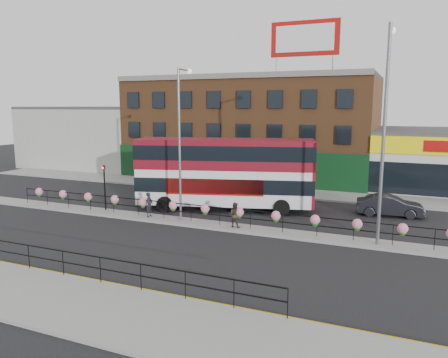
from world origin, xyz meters
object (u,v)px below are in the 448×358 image
at_px(pedestrian_a, 149,205).
at_px(lamp_column_west, 181,131).
at_px(car, 390,206).
at_px(lamp_column_east, 385,117).
at_px(pedestrian_b, 235,215).
at_px(double_decker_bus, 226,166).

height_order(pedestrian_a, lamp_column_west, lamp_column_west).
xyz_separation_m(car, lamp_column_east, (-0.27, -7.03, 6.17)).
distance_m(pedestrian_b, lamp_column_east, 10.16).
bearing_deg(lamp_column_west, pedestrian_b, -6.26).
bearing_deg(lamp_column_east, double_decker_bus, 157.67).
bearing_deg(car, pedestrian_a, 109.30).
xyz_separation_m(double_decker_bus, car, (11.06, 2.60, -2.42)).
bearing_deg(double_decker_bus, pedestrian_a, -128.29).
xyz_separation_m(pedestrian_b, lamp_column_east, (8.22, 0.21, 5.97)).
bearing_deg(lamp_column_east, pedestrian_b, -178.50).
relative_size(pedestrian_a, lamp_column_west, 0.17).
distance_m(double_decker_bus, pedestrian_b, 5.76).
relative_size(double_decker_bus, pedestrian_b, 8.43).
xyz_separation_m(double_decker_bus, lamp_column_west, (-1.24, -4.23, 2.72)).
bearing_deg(lamp_column_east, lamp_column_west, 179.03).
bearing_deg(double_decker_bus, lamp_column_west, -106.30).
height_order(pedestrian_a, pedestrian_b, pedestrian_a).
relative_size(double_decker_bus, pedestrian_a, 7.93).
xyz_separation_m(double_decker_bus, pedestrian_a, (-3.57, -4.53, -2.17)).
height_order(car, pedestrian_b, pedestrian_b).
bearing_deg(pedestrian_a, car, -66.33).
distance_m(pedestrian_a, lamp_column_east, 15.54).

